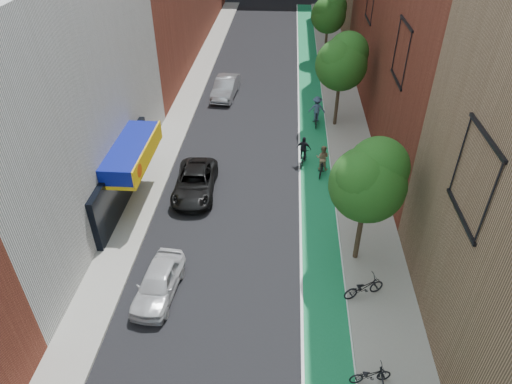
% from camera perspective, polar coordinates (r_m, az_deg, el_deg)
% --- Properties ---
extents(bike_lane, '(2.00, 68.00, 0.01)m').
position_cam_1_polar(bike_lane, '(36.01, 6.98, 9.78)').
color(bike_lane, '#136C3A').
rests_on(bike_lane, ground).
extents(sidewalk_left, '(2.00, 68.00, 0.15)m').
position_cam_1_polar(sidewalk_left, '(36.78, -9.01, 10.30)').
color(sidewalk_left, gray).
rests_on(sidewalk_left, ground).
extents(sidewalk_right, '(3.00, 68.00, 0.15)m').
position_cam_1_polar(sidewalk_right, '(36.21, 10.99, 9.65)').
color(sidewalk_right, gray).
rests_on(sidewalk_right, ground).
extents(building_left_white, '(8.00, 20.00, 12.00)m').
position_cam_1_polar(building_left_white, '(25.98, -26.70, 10.26)').
color(building_left_white, silver).
rests_on(building_left_white, ground).
extents(tree_near, '(3.40, 3.36, 6.42)m').
position_cam_1_polar(tree_near, '(20.06, 13.98, 1.58)').
color(tree_near, '#332619').
rests_on(tree_near, ground).
extents(tree_mid, '(3.55, 3.53, 6.74)m').
position_cam_1_polar(tree_mid, '(32.46, 10.73, 15.86)').
color(tree_mid, '#332619').
rests_on(tree_mid, ground).
extents(tree_far, '(3.30, 3.25, 6.21)m').
position_cam_1_polar(tree_far, '(45.94, 9.12, 21.29)').
color(tree_far, '#332619').
rests_on(tree_far, ground).
extents(parked_car_white, '(1.92, 4.05, 1.34)m').
position_cam_1_polar(parked_car_white, '(20.80, -12.10, -11.04)').
color(parked_car_white, silver).
rests_on(parked_car_white, ground).
extents(parked_car_black, '(2.47, 5.01, 1.37)m').
position_cam_1_polar(parked_car_black, '(26.51, -7.63, 1.17)').
color(parked_car_black, black).
rests_on(parked_car_black, ground).
extents(parked_car_silver, '(2.04, 4.81, 1.54)m').
position_cam_1_polar(parked_car_silver, '(38.43, -3.81, 12.92)').
color(parked_car_silver, gray).
rests_on(parked_car_silver, ground).
extents(cyclist_lane_near, '(0.89, 1.62, 1.95)m').
position_cam_1_polar(cyclist_lane_near, '(28.10, 8.26, 3.66)').
color(cyclist_lane_near, black).
rests_on(cyclist_lane_near, ground).
extents(cyclist_lane_mid, '(0.98, 1.70, 1.91)m').
position_cam_1_polar(cyclist_lane_mid, '(29.01, 5.94, 4.68)').
color(cyclist_lane_mid, black).
rests_on(cyclist_lane_mid, ground).
extents(cyclist_lane_far, '(1.22, 1.81, 2.18)m').
position_cam_1_polar(cyclist_lane_far, '(33.87, 7.59, 9.82)').
color(cyclist_lane_far, black).
rests_on(cyclist_lane_far, ground).
extents(parked_bike_near, '(1.64, 0.85, 0.82)m').
position_cam_1_polar(parked_bike_near, '(18.23, 14.10, -21.26)').
color(parked_bike_near, black).
rests_on(parked_bike_near, sidewalk_right).
extents(parked_bike_far, '(2.03, 1.37, 1.01)m').
position_cam_1_polar(parked_bike_far, '(20.74, 13.34, -11.50)').
color(parked_bike_far, black).
rests_on(parked_bike_far, sidewalk_right).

